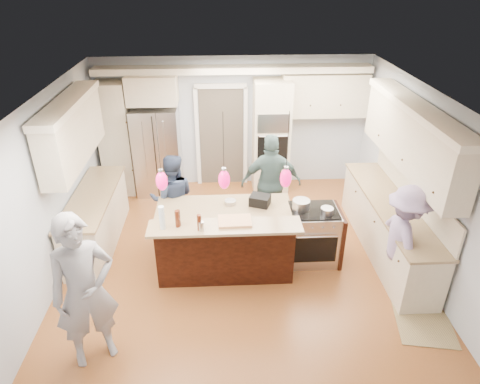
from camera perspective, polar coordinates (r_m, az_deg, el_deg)
The scene contains 23 objects.
ground_plane at distance 6.92m, azimuth 0.15°, elevation -9.80°, with size 6.00×6.00×0.00m, color #985329.
room_shell at distance 5.97m, azimuth 0.17°, elevation 4.06°, with size 5.54×6.04×2.72m.
refrigerator at distance 8.84m, azimuth -10.91°, elevation 5.35°, with size 0.90×0.70×1.80m, color #B7B7BC.
oven_column at distance 8.75m, azimuth 4.16°, elevation 7.33°, with size 0.72×0.69×2.30m.
back_upper_cabinets at distance 8.61m, azimuth -5.90°, elevation 10.57°, with size 5.30×0.61×2.54m.
right_counter_run at distance 7.13m, azimuth 20.06°, elevation -0.38°, with size 0.64×3.10×2.51m.
left_cabinets at distance 7.34m, azimuth -19.63°, elevation 0.55°, with size 0.64×2.30×2.51m.
kitchen_island at distance 6.68m, azimuth -2.00°, elevation -6.21°, with size 2.10×1.46×1.12m.
island_range at distance 6.92m, azimuth 9.78°, elevation -5.62°, with size 0.82×0.71×0.92m.
pendant_lights at distance 5.51m, azimuth -2.13°, elevation 1.70°, with size 1.75×0.15×1.03m.
person_bar_end at distance 5.25m, azimuth -20.02°, elevation -12.42°, with size 0.73×0.48×1.99m, color gray.
person_far_left at distance 7.23m, azimuth -8.94°, elevation -0.88°, with size 0.76×0.59×1.57m, color #293551.
person_far_right at distance 7.44m, azimuth 4.16°, elevation 1.20°, with size 1.04×0.43×1.78m, color #476463.
person_range_side at distance 6.46m, azimuth 20.95°, elevation -6.01°, with size 1.07×0.62×1.66m, color #9783B0.
floor_rug at distance 6.55m, azimuth 23.08°, elevation -15.11°, with size 0.72×1.05×0.01m, color #9B8754.
water_bottle at distance 5.76m, azimuth -10.36°, elevation -3.39°, with size 0.08×0.08×0.34m, color silver.
beer_bottle_a at distance 5.82m, azimuth -8.23°, elevation -3.45°, with size 0.06×0.06×0.24m, color #471B0C.
beer_bottle_b at distance 5.69m, azimuth -5.45°, elevation -4.07°, with size 0.06×0.06×0.24m, color #471B0C.
beer_bottle_c at distance 5.79m, azimuth -8.36°, elevation -3.56°, with size 0.06×0.06×0.25m, color #471B0C.
drink_can at distance 5.70m, azimuth -5.18°, elevation -4.56°, with size 0.07×0.07×0.14m, color #B7B7BC.
cutting_board at distance 5.88m, azimuth -0.69°, elevation -3.89°, with size 0.45×0.32×0.04m, color tan.
pot_large at distance 6.61m, azimuth 8.15°, elevation -1.69°, with size 0.27×0.27×0.16m, color #B7B7BC.
pot_small at distance 6.58m, azimuth 11.52°, elevation -2.46°, with size 0.19×0.19×0.10m, color #B7B7BC.
Camera 1 is at (-0.30, -5.44, 4.27)m, focal length 32.00 mm.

